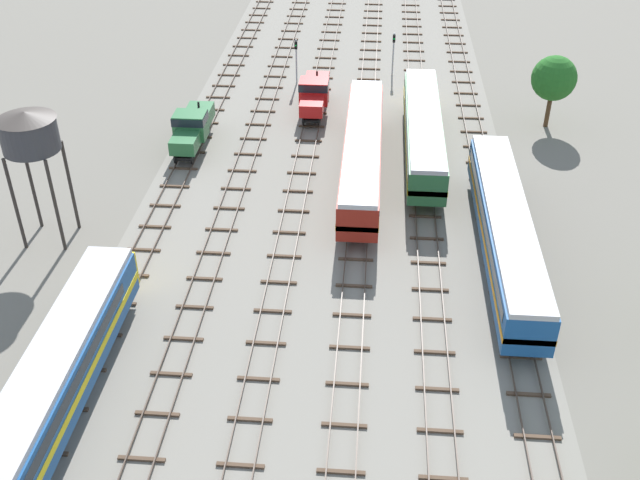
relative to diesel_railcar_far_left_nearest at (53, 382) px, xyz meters
The scene contains 18 objects.
ground_plane 39.20m from the diesel_railcar_far_left_nearest, 71.55° to the left, with size 480.00×480.00×0.00m, color slate.
ballast_bed 39.20m from the diesel_railcar_far_left_nearest, 71.55° to the left, with size 28.75×176.00×0.01m, color gray.
track_far_left 38.18m from the diesel_railcar_far_left_nearest, 90.00° to the left, with size 2.40×126.00×0.29m.
track_left 38.50m from the diesel_railcar_far_left_nearest, 82.60° to the left, with size 2.40×126.00×0.29m.
track_centre_left 39.44m from the diesel_railcar_far_left_nearest, 75.44° to the left, with size 2.40×126.00×0.29m.
track_centre 40.97m from the diesel_railcar_far_left_nearest, 68.71° to the left, with size 2.40×126.00×0.29m.
track_centre_right 43.01m from the diesel_railcar_far_left_nearest, 62.54° to the left, with size 2.40×126.00×0.29m.
track_right 45.50m from the diesel_railcar_far_left_nearest, 56.99° to the left, with size 2.40×126.00×0.29m.
diesel_railcar_far_left_nearest is the anchor object (origin of this frame).
passenger_coach_right_near 29.72m from the diesel_railcar_far_left_nearest, 33.61° to the left, with size 2.96×22.00×3.80m.
passenger_coach_centre_mid 30.93m from the diesel_railcar_far_left_nearest, 61.31° to the left, with size 2.96×22.00×3.80m.
diesel_railcar_centre_right_midfar 37.03m from the diesel_railcar_far_left_nearest, 57.67° to the left, with size 2.96×20.50×3.80m.
shunter_loco_far_left_far 31.71m from the diesel_railcar_far_left_nearest, 90.00° to the left, with size 2.74×8.46×3.10m.
shunter_loco_centre_left_farther 41.18m from the diesel_railcar_far_left_nearest, 76.09° to the left, with size 2.74×8.46×3.10m.
water_tower 18.98m from the diesel_railcar_far_left_nearest, 112.52° to the left, with size 3.95×3.95×9.74m.
signal_post_nearest 53.04m from the diesel_railcar_far_left_nearest, 70.94° to the left, with size 0.28×0.47×4.54m.
signal_post_near 47.61m from the diesel_railcar_far_left_nearest, 81.03° to the left, with size 0.28×0.47×4.64m.
lineside_tree_2 49.79m from the diesel_railcar_far_left_nearest, 50.74° to the left, with size 4.02×4.02×6.68m.
Camera 1 is at (3.38, -7.53, 29.70)m, focal length 42.06 mm.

